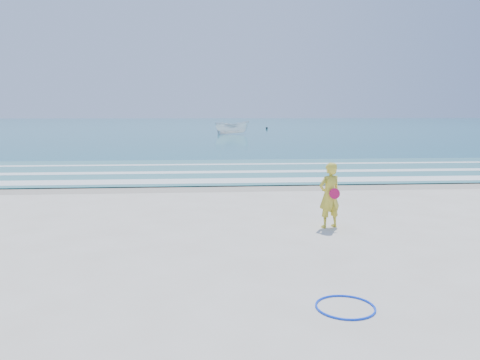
{
  "coord_description": "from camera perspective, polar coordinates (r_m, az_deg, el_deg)",
  "views": [
    {
      "loc": [
        -0.76,
        -9.12,
        2.93
      ],
      "look_at": [
        0.26,
        4.0,
        1.0
      ],
      "focal_mm": 35.0,
      "sensor_mm": 36.0,
      "label": 1
    }
  ],
  "objects": [
    {
      "name": "wet_sand",
      "position": [
        18.37,
        -2.0,
        -0.84
      ],
      "size": [
        400.0,
        2.4,
        0.0
      ],
      "primitive_type": "cube",
      "color": "#B2A893",
      "rests_on": "ground"
    },
    {
      "name": "ground",
      "position": [
        9.61,
        0.31,
        -9.4
      ],
      "size": [
        400.0,
        400.0,
        0.0
      ],
      "primitive_type": "plane",
      "color": "silver",
      "rests_on": "ground"
    },
    {
      "name": "shallow",
      "position": [
        23.32,
        -2.52,
        1.22
      ],
      "size": [
        400.0,
        10.0,
        0.01
      ],
      "primitive_type": "cube",
      "color": "#59B7AD",
      "rests_on": "ocean"
    },
    {
      "name": "woman",
      "position": [
        12.04,
        10.85,
        -1.83
      ],
      "size": [
        0.71,
        0.58,
        1.67
      ],
      "color": "gold",
      "rests_on": "ground"
    },
    {
      "name": "foam_far",
      "position": [
        25.8,
        -2.71,
        1.92
      ],
      "size": [
        400.0,
        0.6,
        0.01
      ],
      "primitive_type": "cube",
      "color": "white",
      "rests_on": "shallow"
    },
    {
      "name": "ocean",
      "position": [
        114.16,
        -4.06,
        6.85
      ],
      "size": [
        400.0,
        190.0,
        0.04
      ],
      "primitive_type": "cube",
      "color": "#19727F",
      "rests_on": "ground"
    },
    {
      "name": "boat",
      "position": [
        60.4,
        -0.95,
        6.39
      ],
      "size": [
        4.53,
        2.02,
        1.7
      ],
      "primitive_type": "imported",
      "rotation": [
        0.0,
        0.0,
        1.66
      ],
      "color": "white",
      "rests_on": "ocean"
    },
    {
      "name": "buoy",
      "position": [
        78.52,
        3.28,
        6.34
      ],
      "size": [
        0.36,
        0.36,
        0.36
      ],
      "primitive_type": "sphere",
      "color": "black",
      "rests_on": "ocean"
    },
    {
      "name": "foam_near",
      "position": [
        19.65,
        -2.16,
        -0.09
      ],
      "size": [
        400.0,
        1.4,
        0.01
      ],
      "primitive_type": "cube",
      "color": "white",
      "rests_on": "shallow"
    },
    {
      "name": "foam_mid",
      "position": [
        22.52,
        -2.46,
        0.99
      ],
      "size": [
        400.0,
        0.9,
        0.01
      ],
      "primitive_type": "cube",
      "color": "white",
      "rests_on": "shallow"
    },
    {
      "name": "hoop",
      "position": [
        7.46,
        12.71,
        -14.85
      ],
      "size": [
        0.91,
        0.91,
        0.03
      ],
      "primitive_type": "torus",
      "rotation": [
        0.0,
        0.0,
        -0.01
      ],
      "color": "#0D3EFA",
      "rests_on": "ground"
    }
  ]
}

